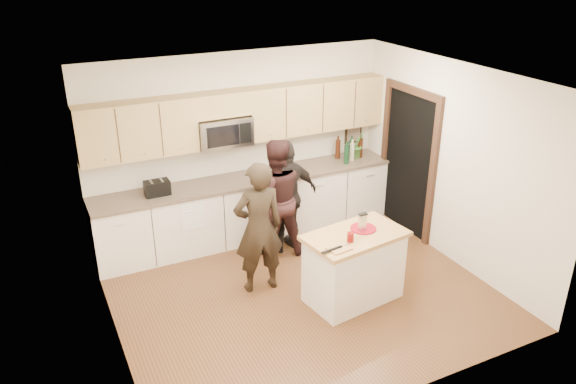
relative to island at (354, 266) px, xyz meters
name	(u,v)px	position (x,y,z in m)	size (l,w,h in m)	color
floor	(301,292)	(-0.50, 0.40, -0.45)	(4.50, 4.50, 0.00)	brown
room_shell	(303,164)	(-0.50, 0.40, 1.28)	(4.52, 4.02, 2.71)	beige
back_cabinetry	(249,207)	(-0.50, 2.09, 0.02)	(4.50, 0.66, 0.94)	white
upper_cabinetry	(245,114)	(-0.47, 2.23, 1.39)	(4.50, 0.33, 0.75)	tan
microwave	(223,131)	(-0.81, 2.20, 1.20)	(0.76, 0.41, 0.40)	silver
doorway	(408,157)	(1.73, 1.30, 0.70)	(0.06, 1.25, 2.20)	black
framed_picture	(353,131)	(1.45, 2.38, 0.83)	(0.30, 0.03, 0.38)	black
dish_towel	(189,203)	(-1.45, 1.90, 0.35)	(0.34, 0.60, 0.48)	white
island	(354,266)	(0.00, 0.00, 0.00)	(1.29, 0.86, 0.90)	white
red_plate	(363,228)	(0.15, 0.07, 0.45)	(0.31, 0.31, 0.02)	maroon
box_grater	(363,222)	(0.11, 0.03, 0.57)	(0.10, 0.06, 0.22)	silver
drink_glass	(350,237)	(-0.15, -0.13, 0.50)	(0.08, 0.08, 0.11)	maroon
cutting_board	(339,248)	(-0.36, -0.22, 0.45)	(0.25, 0.20, 0.02)	tan
tongs	(332,250)	(-0.46, -0.24, 0.47)	(0.28, 0.03, 0.02)	black
knife	(343,246)	(-0.31, -0.21, 0.47)	(0.19, 0.02, 0.01)	silver
toaster	(157,188)	(-1.83, 2.07, 0.58)	(0.33, 0.20, 0.20)	black
bottle_cluster	(351,148)	(1.24, 2.10, 0.66)	(0.53, 0.38, 0.36)	#331509
orchid	(357,145)	(1.36, 2.12, 0.70)	(0.23, 0.19, 0.42)	#3F7830
woman_left	(259,228)	(-0.93, 0.73, 0.40)	(0.62, 0.41, 1.71)	black
woman_center	(275,198)	(-0.38, 1.45, 0.39)	(0.82, 0.64, 1.69)	black
woman_right	(287,196)	(-0.18, 1.49, 0.36)	(0.96, 0.40, 1.63)	black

